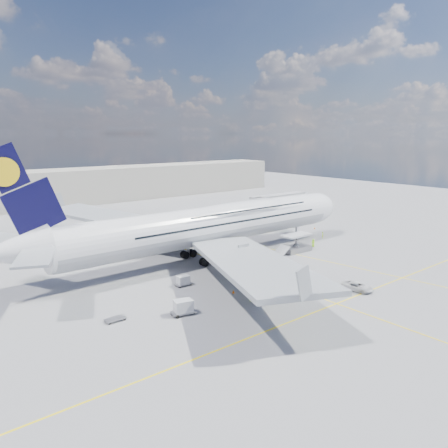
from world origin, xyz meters
TOP-DOWN VIEW (x-y plane):
  - ground at (0.00, 0.00)m, footprint 300.00×300.00m
  - taxi_line_main at (0.00, 0.00)m, footprint 0.25×220.00m
  - taxi_line_cross at (0.00, -20.00)m, footprint 120.00×0.25m
  - taxi_line_diag at (14.00, 10.00)m, footprint 14.16×99.06m
  - airliner at (0.26, 10.00)m, footprint 77.26×79.15m
  - jet_bridge at (29.81, 20.94)m, footprint 18.80×12.10m
  - cargo_loader at (16.82, 2.89)m, footprint 8.53×3.20m
  - terminal at (0.00, 95.00)m, footprint 180.00×16.00m
  - tree_line at (40.00, 140.00)m, footprint 160.00×6.00m
  - dolly_row_a at (-12.91, 0.28)m, footprint 2.70×1.54m
  - dolly_row_b at (-19.35, -9.28)m, footprint 3.61×2.45m
  - dolly_row_c at (-3.82, -3.34)m, footprint 3.15×2.11m
  - dolly_back at (-27.41, -5.35)m, footprint 2.63×1.41m
  - dolly_nose_far at (6.34, -3.95)m, footprint 2.96×1.87m
  - dolly_nose_near at (1.01, -7.37)m, footprint 3.32×2.45m
  - baggage_tug at (-5.58, -10.81)m, footprint 2.49×1.20m
  - catering_truck_inner at (-14.34, 29.68)m, footprint 6.97×3.85m
  - catering_truck_outer at (-20.21, 50.61)m, footprint 6.65×5.26m
  - service_van at (6.86, -18.79)m, footprint 3.12×5.24m
  - crew_nose at (30.87, 6.94)m, footprint 0.65×0.64m
  - crew_loader at (11.23, 6.37)m, footprint 0.90×0.92m
  - crew_wing at (-8.97, -11.50)m, footprint 0.70×1.24m
  - crew_van at (22.78, 3.09)m, footprint 0.76×0.96m
  - crew_tug at (4.08, -9.24)m, footprint 1.42×1.08m
  - cone_nose at (37.28, 14.54)m, footprint 0.43×0.43m
  - cone_wing_left_inner at (-1.15, 27.40)m, footprint 0.50×0.50m
  - cone_wing_left_outer at (-18.30, 41.52)m, footprint 0.40×0.40m
  - cone_wing_right_inner at (-3.53, -7.49)m, footprint 0.38×0.38m
  - cone_wing_right_outer at (-8.81, -7.37)m, footprint 0.43×0.43m

SIDE VIEW (x-z plane):
  - ground at x=0.00m, z-range 0.00..0.00m
  - taxi_line_main at x=0.00m, z-range 0.00..0.01m
  - taxi_line_cross at x=0.00m, z-range 0.00..0.01m
  - taxi_line_diag at x=14.00m, z-range 0.00..0.01m
  - cone_wing_right_inner at x=-3.53m, z-range -0.01..0.48m
  - cone_wing_left_outer at x=-18.30m, z-range -0.01..0.51m
  - cone_nose at x=37.28m, z-range -0.01..0.53m
  - cone_wing_right_outer at x=-8.81m, z-range -0.01..0.54m
  - dolly_back at x=-27.41m, z-range 0.11..0.49m
  - cone_wing_left_inner at x=-1.15m, z-range -0.01..0.63m
  - dolly_nose_far at x=6.34m, z-range 0.11..0.52m
  - dolly_row_c at x=-3.82m, z-range 0.12..0.54m
  - service_van at x=6.86m, z-range 0.00..1.36m
  - baggage_tug at x=-5.58m, z-range -0.09..1.47m
  - crew_loader at x=11.23m, z-range 0.00..1.49m
  - crew_nose at x=30.87m, z-range 0.00..1.51m
  - crew_van at x=22.78m, z-range 0.00..1.72m
  - dolly_row_a at x=-12.91m, z-range 0.06..1.73m
  - crew_tug at x=4.08m, z-range 0.00..1.94m
  - crew_wing at x=-8.97m, z-range 0.00..2.00m
  - dolly_nose_near at x=1.01m, z-range 0.07..1.95m
  - dolly_row_b at x=-19.35m, z-range 0.08..2.17m
  - cargo_loader at x=16.82m, z-range -0.59..3.09m
  - catering_truck_outer at x=-20.21m, z-range -0.13..3.53m
  - catering_truck_inner at x=-14.34m, z-range -0.11..3.82m
  - tree_line at x=40.00m, z-range 0.00..8.00m
  - terminal at x=0.00m, z-range 0.00..12.00m
  - jet_bridge at x=29.81m, z-range 2.60..11.10m
  - airliner at x=0.26m, z-range -4.98..18.72m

